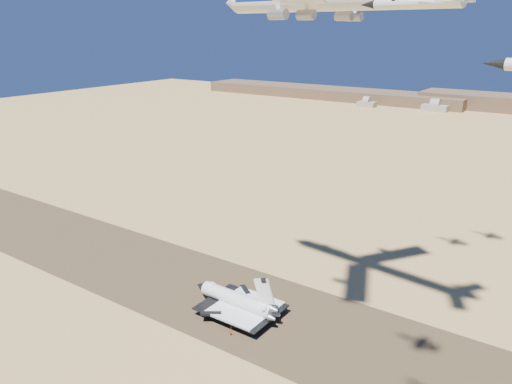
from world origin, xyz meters
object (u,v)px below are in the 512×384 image
Objects in this scene: shuttle at (237,301)px; crew_c at (230,333)px; crew_a at (231,327)px; chase_jet_b at (415,2)px; crew_b at (239,323)px.

crew_c is (6.54, -12.16, -3.64)m from shuttle.
chase_jet_b is (64.75, -42.74, 96.80)m from crew_a.
chase_jet_b is at bearing -144.97° from crew_a.
crew_c is (1.18, -6.35, 0.05)m from crew_b.
shuttle is at bearing 22.50° from crew_b.
shuttle is at bearing 5.04° from crew_a.
shuttle is 2.16× the size of chase_jet_b.
crew_a is at bearing 148.56° from crew_b.
shuttle is at bearing 158.95° from chase_jet_b.
crew_c is 0.12× the size of chase_jet_b.
chase_jet_b is at bearing 176.08° from crew_c.
chase_jet_b reaches higher than crew_a.
crew_a is at bearing -28.04° from crew_c.
crew_a is 0.97× the size of crew_c.
crew_c is at bearing -168.06° from crew_a.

